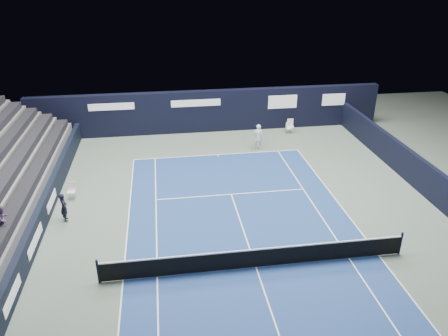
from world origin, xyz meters
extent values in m
plane|color=#4D5C51|center=(0.00, 2.00, 0.00)|extent=(48.00, 48.00, 0.00)
cube|color=navy|center=(0.00, 0.00, 0.00)|extent=(10.97, 23.77, 0.01)
cube|color=black|center=(10.50, 6.00, 0.90)|extent=(0.30, 22.00, 1.80)
cube|color=silver|center=(5.77, 15.02, 0.39)|extent=(0.44, 0.42, 0.04)
cube|color=silver|center=(5.74, 15.19, 0.62)|extent=(0.37, 0.10, 0.44)
cylinder|color=silver|center=(5.90, 15.20, 0.19)|extent=(0.02, 0.02, 0.39)
cylinder|color=silver|center=(5.59, 15.13, 0.19)|extent=(0.02, 0.02, 0.39)
cylinder|color=silver|center=(5.96, 14.91, 0.19)|extent=(0.02, 0.02, 0.39)
cylinder|color=silver|center=(5.65, 14.84, 0.19)|extent=(0.02, 0.02, 0.39)
cube|color=white|center=(5.73, 15.20, 0.69)|extent=(0.31, 0.13, 0.28)
cube|color=silver|center=(5.93, 15.20, 0.47)|extent=(0.50, 0.48, 0.04)
cube|color=silver|center=(5.95, 15.40, 0.75)|extent=(0.45, 0.09, 0.53)
cylinder|color=silver|center=(6.14, 15.35, 0.23)|extent=(0.03, 0.03, 0.47)
cylinder|color=silver|center=(5.76, 15.40, 0.23)|extent=(0.03, 0.03, 0.47)
cylinder|color=silver|center=(6.10, 14.99, 0.23)|extent=(0.03, 0.03, 0.47)
cylinder|color=silver|center=(5.72, 15.04, 0.23)|extent=(0.03, 0.03, 0.47)
cube|color=white|center=(-8.59, 7.20, 0.43)|extent=(0.46, 0.44, 0.04)
cube|color=white|center=(-8.57, 7.38, 0.69)|extent=(0.41, 0.08, 0.49)
cylinder|color=white|center=(-8.39, 7.34, 0.22)|extent=(0.02, 0.02, 0.43)
cylinder|color=white|center=(-8.75, 7.39, 0.22)|extent=(0.02, 0.02, 0.43)
cylinder|color=white|center=(-8.43, 7.01, 0.22)|extent=(0.02, 0.02, 0.43)
cylinder|color=white|center=(-8.79, 7.05, 0.22)|extent=(0.02, 0.02, 0.43)
imported|color=black|center=(-8.54, 5.02, 0.74)|extent=(0.50, 0.62, 1.49)
cube|color=white|center=(0.00, 11.88, 0.01)|extent=(10.97, 0.06, 0.00)
cube|color=white|center=(5.49, 0.00, 0.01)|extent=(0.06, 23.77, 0.00)
cube|color=white|center=(-5.49, 0.00, 0.01)|extent=(0.06, 23.77, 0.00)
cube|color=white|center=(4.12, 0.00, 0.01)|extent=(0.06, 23.77, 0.00)
cube|color=white|center=(-4.12, 0.00, 0.01)|extent=(0.06, 23.77, 0.00)
cube|color=white|center=(0.00, 6.40, 0.01)|extent=(8.23, 0.06, 0.00)
cube|color=white|center=(0.00, 0.00, 0.01)|extent=(0.06, 12.80, 0.00)
cube|color=white|center=(0.00, 11.73, 0.01)|extent=(0.06, 0.30, 0.00)
cylinder|color=black|center=(6.40, 0.00, 0.55)|extent=(0.10, 0.10, 1.10)
cylinder|color=black|center=(-6.40, 0.00, 0.55)|extent=(0.10, 0.10, 1.10)
cube|color=black|center=(0.00, 0.00, 0.46)|extent=(12.80, 0.03, 0.86)
cube|color=white|center=(0.00, 0.00, 0.91)|extent=(12.80, 0.05, 0.06)
cube|color=black|center=(0.00, 16.50, 1.55)|extent=(26.00, 0.60, 3.10)
cube|color=silver|center=(-7.00, 16.18, 2.30)|extent=(3.20, 0.02, 0.50)
cube|color=silver|center=(-1.00, 16.18, 2.30)|extent=(3.60, 0.02, 0.50)
cube|color=silver|center=(5.50, 16.18, 2.10)|extent=(2.20, 0.02, 1.00)
cube|color=silver|center=(9.50, 16.18, 2.10)|extent=(1.80, 0.02, 0.90)
cube|color=black|center=(-9.50, 6.00, 0.60)|extent=(0.30, 22.00, 1.20)
cube|color=silver|center=(-9.33, -1.00, 0.60)|extent=(0.02, 2.00, 0.45)
cube|color=silver|center=(-9.33, 2.50, 0.60)|extent=(0.02, 2.40, 0.45)
cube|color=silver|center=(-9.33, 6.00, 0.60)|extent=(0.02, 2.00, 0.45)
cube|color=#4B4B4D|center=(-10.10, 7.00, 0.82)|extent=(0.90, 16.00, 1.65)
cube|color=#545557|center=(-11.00, 7.00, 1.05)|extent=(0.90, 16.00, 2.10)
cube|color=#4B4B4E|center=(-11.90, 7.00, 1.27)|extent=(0.90, 16.00, 2.55)
cube|color=black|center=(-10.10, 7.00, 1.85)|extent=(0.63, 15.20, 0.40)
cube|color=black|center=(-11.00, 7.00, 2.30)|extent=(0.63, 15.20, 0.40)
imported|color=#453151|center=(-10.10, 1.70, 2.27)|extent=(0.64, 0.72, 1.23)
imported|color=white|center=(2.86, 12.54, 0.87)|extent=(0.70, 0.53, 1.75)
cylinder|color=black|center=(2.71, 12.24, 1.05)|extent=(0.03, 0.29, 0.13)
torus|color=black|center=(2.71, 11.99, 1.15)|extent=(0.30, 0.13, 0.29)
camera|label=1|loc=(-3.52, -14.38, 11.66)|focal=35.00mm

